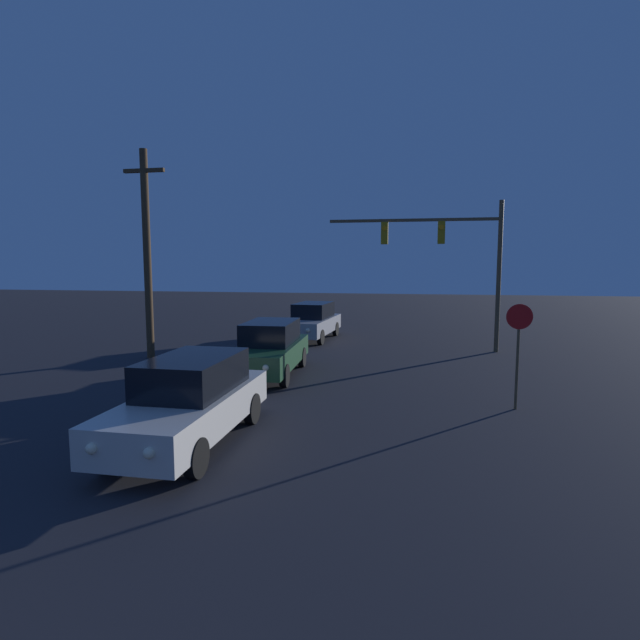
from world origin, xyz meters
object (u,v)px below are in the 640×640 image
Objects in this scene: stop_sign at (518,338)px; car_mid at (270,348)px; traffic_signal_mast at (451,250)px; car_near at (191,400)px; car_far at (312,321)px; utility_pole at (147,252)px.

car_mid is at bearing 159.95° from stop_sign.
car_near is at bearing -115.59° from traffic_signal_mast.
stop_sign is at bearing 157.26° from car_mid.
car_mid and car_far have the same top height.
car_mid is 7.49m from stop_sign.
car_near is 0.99× the size of car_mid.
utility_pole is at bearing -56.04° from car_near.
stop_sign is (6.79, 3.61, 0.89)m from car_near.
car_mid is 8.86m from traffic_signal_mast.
car_mid is 7.72m from car_far.
utility_pole reaches higher than stop_sign.
utility_pole is at bearing -161.43° from traffic_signal_mast.
stop_sign is at bearing -20.34° from utility_pole.
car_far is 12.56m from stop_sign.
utility_pole is (-5.08, -5.72, 3.12)m from car_far.
car_mid is (-0.20, 6.16, 0.00)m from car_near.
stop_sign is 13.27m from utility_pole.
utility_pole is (-11.18, -3.75, -0.12)m from traffic_signal_mast.
car_near is at bearing 89.16° from car_mid.
car_near is 13.60m from traffic_signal_mast.
car_near is 10.31m from utility_pole.
car_near and car_far have the same top height.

